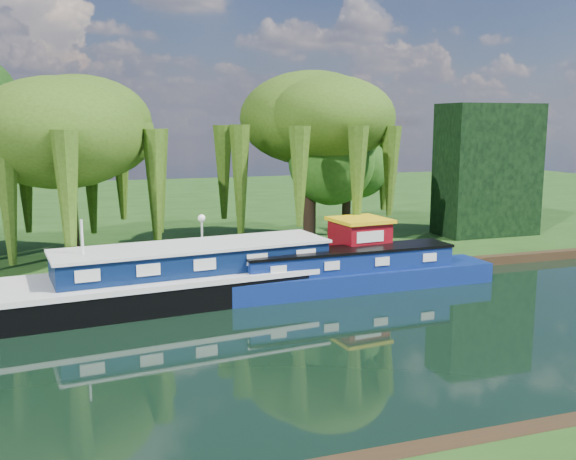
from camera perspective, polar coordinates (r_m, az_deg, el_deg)
name	(u,v)px	position (r m, az deg, el deg)	size (l,w,h in m)	color
ground	(251,349)	(21.42, -3.31, -10.50)	(120.00, 120.00, 0.00)	black
far_bank	(141,210)	(54.15, -12.98, 1.77)	(120.00, 52.00, 0.45)	#193C10
dutch_barge	(221,275)	(27.44, -6.00, -3.96)	(18.49, 6.10, 3.83)	black
narrowboat	(348,274)	(28.57, 5.40, -3.90)	(13.75, 2.68, 2.00)	navy
willow_left	(66,135)	(32.51, -19.13, 7.95)	(7.21, 7.21, 8.64)	black
willow_right	(310,131)	(35.19, 1.97, 8.81)	(7.24, 7.24, 8.82)	black
tree_far_right	(347,159)	(36.25, 5.27, 6.34)	(4.32, 4.32, 7.07)	black
conifer_hedge	(487,170)	(41.42, 17.30, 5.13)	(6.00, 3.00, 8.00)	black
lamppost	(202,227)	(30.87, -7.67, 0.30)	(0.36, 0.36, 2.56)	silver
mooring_posts	(190,267)	(28.94, -8.75, -3.31)	(19.16, 0.16, 1.00)	silver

